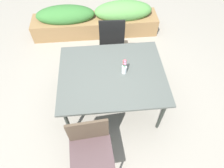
{
  "coord_description": "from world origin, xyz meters",
  "views": [
    {
      "loc": [
        -0.09,
        -1.75,
        2.79
      ],
      "look_at": [
        0.07,
        -0.04,
        0.5
      ],
      "focal_mm": 31.36,
      "sensor_mm": 36.0,
      "label": 1
    }
  ],
  "objects_px": {
    "flower_vase": "(124,67)",
    "planter_box": "(96,20)",
    "dining_table": "(112,76)",
    "chair_near_left": "(91,149)",
    "chair_far_side": "(112,39)"
  },
  "relations": [
    {
      "from": "flower_vase",
      "to": "planter_box",
      "type": "relative_size",
      "value": 0.1
    },
    {
      "from": "dining_table",
      "to": "chair_near_left",
      "type": "xyz_separation_m",
      "value": [
        -0.33,
        -0.93,
        -0.16
      ]
    },
    {
      "from": "planter_box",
      "to": "flower_vase",
      "type": "bearing_deg",
      "value": -79.48
    },
    {
      "from": "chair_far_side",
      "to": "flower_vase",
      "type": "xyz_separation_m",
      "value": [
        0.09,
        -0.93,
        0.28
      ]
    },
    {
      "from": "dining_table",
      "to": "flower_vase",
      "type": "bearing_deg",
      "value": 0.81
    },
    {
      "from": "chair_far_side",
      "to": "flower_vase",
      "type": "distance_m",
      "value": 0.97
    },
    {
      "from": "chair_far_side",
      "to": "planter_box",
      "type": "distance_m",
      "value": 0.98
    },
    {
      "from": "dining_table",
      "to": "chair_far_side",
      "type": "xyz_separation_m",
      "value": [
        0.08,
        0.93,
        -0.12
      ]
    },
    {
      "from": "chair_near_left",
      "to": "planter_box",
      "type": "relative_size",
      "value": 0.34
    },
    {
      "from": "chair_near_left",
      "to": "planter_box",
      "type": "xyz_separation_m",
      "value": [
        0.16,
        2.78,
        -0.2
      ]
    },
    {
      "from": "flower_vase",
      "to": "dining_table",
      "type": "bearing_deg",
      "value": -179.19
    },
    {
      "from": "dining_table",
      "to": "chair_far_side",
      "type": "relative_size",
      "value": 1.45
    },
    {
      "from": "dining_table",
      "to": "flower_vase",
      "type": "relative_size",
      "value": 5.79
    },
    {
      "from": "chair_near_left",
      "to": "chair_far_side",
      "type": "xyz_separation_m",
      "value": [
        0.41,
        1.86,
        0.04
      ]
    },
    {
      "from": "chair_far_side",
      "to": "flower_vase",
      "type": "bearing_deg",
      "value": -82.02
    }
  ]
}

